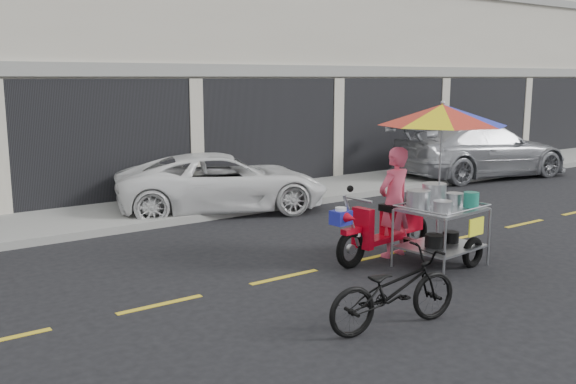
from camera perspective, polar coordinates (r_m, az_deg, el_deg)
ground at (r=10.86m, az=8.33°, el=-5.61°), size 90.00×90.00×0.00m
sidewalk at (r=15.16m, az=-6.29°, el=-0.76°), size 45.00×3.00×0.15m
shophouse_block at (r=20.74m, az=-6.75°, el=13.71°), size 36.00×8.11×10.40m
centerline at (r=10.86m, az=8.33°, el=-5.59°), size 42.00×0.10×0.01m
white_pickup at (r=14.23m, az=-5.81°, el=0.86°), size 5.09×3.61×1.29m
silver_pickup at (r=19.80m, az=16.75°, el=3.57°), size 5.85×3.15×1.61m
near_bicycle at (r=7.72m, az=9.38°, el=-8.58°), size 1.86×0.85×0.94m
food_vendor_rig at (r=10.30m, az=11.96°, el=2.66°), size 2.72×2.17×2.59m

